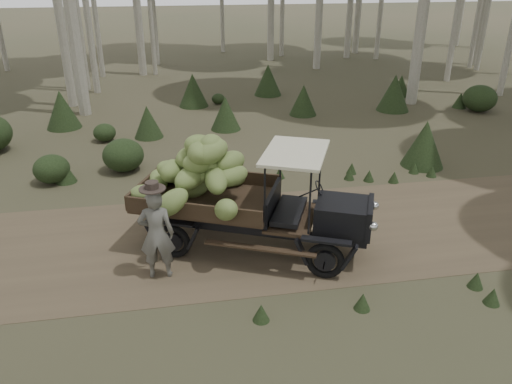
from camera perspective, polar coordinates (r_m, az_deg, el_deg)
The scene contains 5 objects.
ground at distance 10.45m, azimuth 6.50°, elevation -4.52°, with size 120.00×120.00×0.00m, color #473D2B.
dirt_track at distance 10.45m, azimuth 6.50°, elevation -4.50°, with size 70.00×4.00×0.01m, color brown.
banana_truck at distance 9.41m, azimuth -3.97°, elevation 1.15°, with size 4.70×3.12×2.34m.
farmer at distance 8.75m, azimuth -11.31°, elevation -4.64°, with size 0.64×0.48×1.82m.
undergrowth at distance 13.00m, azimuth -2.03°, elevation 4.33°, with size 24.01×22.52×1.34m.
Camera 1 is at (-2.74, -8.71, 5.09)m, focal length 35.00 mm.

